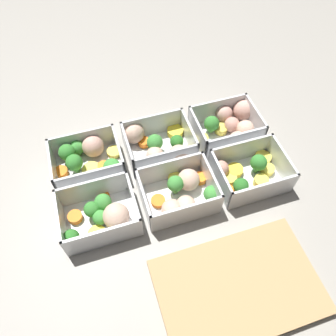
{
  "coord_description": "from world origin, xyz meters",
  "views": [
    {
      "loc": [
        0.12,
        0.38,
        0.6
      ],
      "look_at": [
        0.0,
        0.0,
        0.02
      ],
      "focal_mm": 35.0,
      "sensor_mm": 36.0,
      "label": 1
    }
  ],
  "objects_px": {
    "container_far_center": "(182,193)",
    "container_far_right": "(102,216)",
    "container_far_left": "(247,173)",
    "container_near_right": "(88,159)",
    "container_near_left": "(230,124)",
    "container_near_center": "(158,144)"
  },
  "relations": [
    {
      "from": "container_far_center",
      "to": "container_far_right",
      "type": "height_order",
      "value": "same"
    },
    {
      "from": "container_far_left",
      "to": "container_far_center",
      "type": "xyz_separation_m",
      "value": [
        0.15,
        0.01,
        0.0
      ]
    },
    {
      "from": "container_near_right",
      "to": "container_far_left",
      "type": "xyz_separation_m",
      "value": [
        -0.32,
        0.14,
        -0.0
      ]
    },
    {
      "from": "container_near_left",
      "to": "container_far_center",
      "type": "relative_size",
      "value": 1.19
    },
    {
      "from": "container_near_center",
      "to": "container_far_center",
      "type": "relative_size",
      "value": 1.0
    },
    {
      "from": "container_far_left",
      "to": "container_far_right",
      "type": "height_order",
      "value": "same"
    },
    {
      "from": "container_near_left",
      "to": "container_near_center",
      "type": "height_order",
      "value": "same"
    },
    {
      "from": "container_far_center",
      "to": "container_near_left",
      "type": "bearing_deg",
      "value": -139.73
    },
    {
      "from": "container_near_left",
      "to": "container_far_right",
      "type": "relative_size",
      "value": 1.25
    },
    {
      "from": "container_near_center",
      "to": "container_far_left",
      "type": "bearing_deg",
      "value": 141.06
    },
    {
      "from": "container_far_left",
      "to": "container_far_right",
      "type": "distance_m",
      "value": 0.31
    },
    {
      "from": "container_near_left",
      "to": "container_near_right",
      "type": "xyz_separation_m",
      "value": [
        0.34,
        0.0,
        0.0
      ]
    },
    {
      "from": "container_near_left",
      "to": "container_near_center",
      "type": "xyz_separation_m",
      "value": [
        0.18,
        0.01,
        0.0
      ]
    },
    {
      "from": "container_near_right",
      "to": "container_far_center",
      "type": "distance_m",
      "value": 0.22
    },
    {
      "from": "container_near_right",
      "to": "container_far_center",
      "type": "xyz_separation_m",
      "value": [
        -0.17,
        0.14,
        -0.0
      ]
    },
    {
      "from": "container_near_right",
      "to": "container_far_center",
      "type": "relative_size",
      "value": 1.05
    },
    {
      "from": "container_near_center",
      "to": "container_near_right",
      "type": "distance_m",
      "value": 0.16
    },
    {
      "from": "container_near_left",
      "to": "container_far_left",
      "type": "xyz_separation_m",
      "value": [
        0.02,
        0.14,
        -0.0
      ]
    },
    {
      "from": "container_near_left",
      "to": "container_far_right",
      "type": "xyz_separation_m",
      "value": [
        0.33,
        0.14,
        0.0
      ]
    },
    {
      "from": "container_near_left",
      "to": "container_far_center",
      "type": "xyz_separation_m",
      "value": [
        0.17,
        0.14,
        0.0
      ]
    },
    {
      "from": "container_near_right",
      "to": "container_far_left",
      "type": "height_order",
      "value": "same"
    },
    {
      "from": "container_near_right",
      "to": "container_far_center",
      "type": "bearing_deg",
      "value": 139.35
    }
  ]
}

